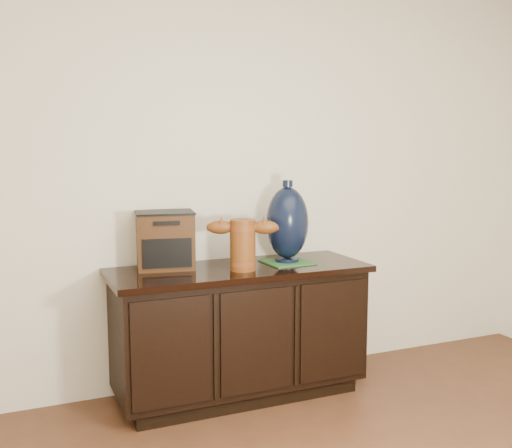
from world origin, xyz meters
name	(u,v)px	position (x,y,z in m)	size (l,w,h in m)	color
sideboard	(240,330)	(0.00, 2.23, 0.39)	(1.46, 0.56, 0.75)	black
terracotta_vessel	(243,242)	(-0.01, 2.14, 0.91)	(0.39, 0.22, 0.28)	brown
tv_radio	(165,240)	(-0.39, 2.36, 0.91)	(0.36, 0.31, 0.32)	#3D230F
green_mat	(287,262)	(0.30, 2.23, 0.76)	(0.25, 0.25, 0.01)	#2E642D
lamp_base	(287,223)	(0.30, 2.23, 0.99)	(0.26, 0.26, 0.47)	black
spray_can	(184,252)	(-0.29, 2.35, 0.84)	(0.06, 0.06, 0.18)	maroon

